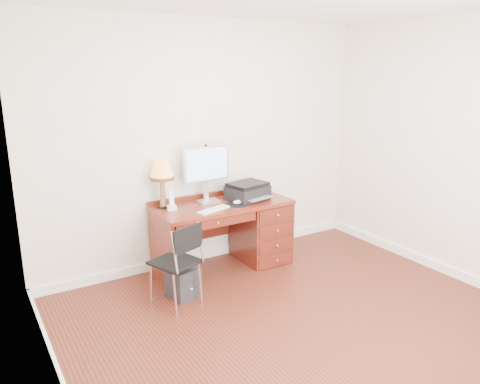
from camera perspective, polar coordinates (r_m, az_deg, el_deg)
ground at (r=4.32m, az=7.49°, el=-15.55°), size 4.00×4.00×0.00m
room_shell at (r=4.74m, az=2.64°, el=-11.81°), size 4.00×4.00×4.00m
desk at (r=5.35m, az=0.91°, el=-4.32°), size 1.50×0.67×0.75m
monitor at (r=5.09m, az=-4.12°, el=3.05°), size 0.53×0.17×0.61m
keyboard at (r=4.85m, az=-3.24°, el=-2.15°), size 0.40×0.22×0.01m
mouse_pad at (r=5.04m, az=-0.30°, el=-1.38°), size 0.24×0.24×0.05m
printer at (r=5.22m, az=0.93°, el=0.12°), size 0.49×0.41×0.19m
leg_lamp at (r=4.90m, az=-9.51°, el=2.31°), size 0.25×0.25×0.51m
phone at (r=4.90m, az=-8.34°, el=-1.46°), size 0.11×0.11×0.20m
pen_cup at (r=5.24m, az=-0.85°, el=-0.31°), size 0.08×0.08×0.10m
chair at (r=4.37m, az=-7.64°, el=-7.95°), size 0.49×0.50×0.81m
equipment_box at (r=4.68m, az=-6.94°, el=-10.86°), size 0.31×0.31×0.31m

